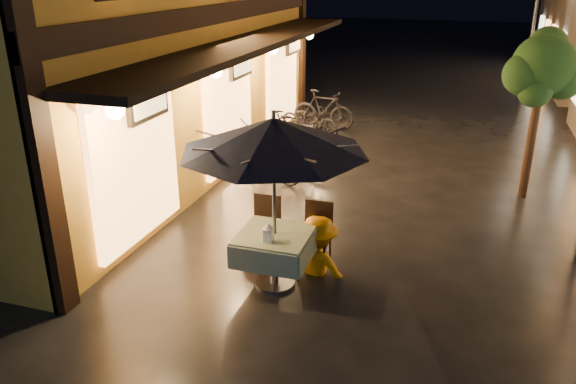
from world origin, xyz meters
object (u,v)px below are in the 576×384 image
(person_orange, at_px, (256,218))
(bicycle_0, at_px, (266,161))
(cafe_table, at_px, (275,246))
(person_yellow, at_px, (318,219))
(table_lantern, at_px, (268,232))
(patio_umbrella, at_px, (274,135))

(person_orange, height_order, bicycle_0, person_orange)
(cafe_table, xyz_separation_m, person_yellow, (0.46, 0.56, 0.23))
(person_orange, xyz_separation_m, bicycle_0, (-1.01, 3.24, -0.26))
(cafe_table, relative_size, person_yellow, 0.61)
(person_yellow, bearing_deg, bicycle_0, -49.81)
(bicycle_0, bearing_deg, person_orange, -148.57)
(table_lantern, relative_size, person_orange, 0.18)
(person_orange, bearing_deg, patio_umbrella, 137.03)
(cafe_table, bearing_deg, table_lantern, -90.00)
(patio_umbrella, distance_m, person_orange, 1.63)
(table_lantern, relative_size, bicycle_0, 0.15)
(patio_umbrella, bearing_deg, cafe_table, -90.00)
(person_yellow, bearing_deg, table_lantern, 69.48)
(patio_umbrella, relative_size, bicycle_0, 1.48)
(table_lantern, distance_m, person_yellow, 0.93)
(cafe_table, height_order, person_yellow, person_yellow)
(table_lantern, bearing_deg, patio_umbrella, 90.00)
(person_orange, xyz_separation_m, person_yellow, (0.94, -0.00, 0.12))
(person_orange, distance_m, bicycle_0, 3.40)
(person_orange, bearing_deg, bicycle_0, -66.04)
(cafe_table, distance_m, table_lantern, 0.41)
(cafe_table, relative_size, patio_umbrella, 0.40)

